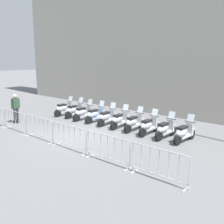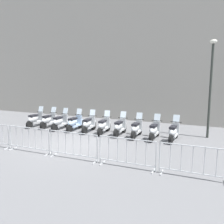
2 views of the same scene
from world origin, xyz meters
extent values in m
plane|color=slate|center=(0.00, 0.00, 0.00)|extent=(120.00, 120.00, 0.00)
cube|color=#9E998E|center=(-0.42, 7.86, 7.48)|extent=(28.09, 3.91, 14.96)
cylinder|color=black|center=(-4.45, 2.80, 0.24)|extent=(0.16, 0.49, 0.48)
cylinder|color=black|center=(-4.39, 1.56, 0.24)|extent=(0.16, 0.49, 0.48)
cube|color=#B7BABC|center=(-4.42, 2.18, 0.28)|extent=(0.32, 0.88, 0.10)
ellipsoid|color=#B7BABC|center=(-4.40, 1.90, 0.52)|extent=(0.40, 0.86, 0.40)
cube|color=black|center=(-4.40, 1.93, 0.74)|extent=(0.31, 0.61, 0.10)
cube|color=#B7BABC|center=(-4.44, 2.61, 0.55)|extent=(0.35, 0.16, 0.60)
cylinder|color=black|center=(-4.44, 2.61, 0.88)|extent=(0.56, 0.06, 0.04)
cube|color=silver|center=(-4.44, 2.66, 1.06)|extent=(0.33, 0.16, 0.35)
cube|color=#B7BABC|center=(-4.45, 2.80, 0.51)|extent=(0.22, 0.33, 0.06)
cylinder|color=black|center=(-3.52, 2.94, 0.24)|extent=(0.18, 0.49, 0.48)
cylinder|color=black|center=(-3.42, 1.71, 0.24)|extent=(0.18, 0.49, 0.48)
cube|color=#B7BABC|center=(-3.47, 2.32, 0.28)|extent=(0.35, 0.89, 0.10)
ellipsoid|color=#B7BABC|center=(-3.45, 2.05, 0.52)|extent=(0.42, 0.87, 0.40)
cube|color=black|center=(-3.45, 2.08, 0.74)|extent=(0.33, 0.62, 0.10)
cube|color=#B7BABC|center=(-3.50, 2.76, 0.55)|extent=(0.35, 0.17, 0.60)
cylinder|color=black|center=(-3.50, 2.76, 0.88)|extent=(0.56, 0.08, 0.04)
cube|color=silver|center=(-3.51, 2.81, 1.06)|extent=(0.33, 0.16, 0.35)
cube|color=#B7BABC|center=(-3.52, 2.94, 0.51)|extent=(0.22, 0.33, 0.06)
cylinder|color=black|center=(-2.52, 2.87, 0.24)|extent=(0.15, 0.48, 0.48)
cylinder|color=black|center=(-2.50, 1.63, 0.24)|extent=(0.15, 0.48, 0.48)
cube|color=#B7BABC|center=(-2.51, 2.25, 0.28)|extent=(0.29, 0.87, 0.10)
ellipsoid|color=#B7BABC|center=(-2.51, 1.97, 0.52)|extent=(0.37, 0.84, 0.40)
cube|color=black|center=(-2.51, 2.00, 0.74)|extent=(0.29, 0.60, 0.10)
cube|color=#B7BABC|center=(-2.52, 2.68, 0.55)|extent=(0.34, 0.14, 0.60)
cylinder|color=black|center=(-2.52, 2.68, 0.88)|extent=(0.56, 0.04, 0.04)
cube|color=silver|center=(-2.52, 2.73, 1.06)|extent=(0.32, 0.14, 0.35)
cube|color=#B7BABC|center=(-2.52, 2.87, 0.51)|extent=(0.20, 0.32, 0.06)
cylinder|color=black|center=(-1.59, 3.00, 0.24)|extent=(0.16, 0.49, 0.48)
cylinder|color=black|center=(-1.53, 1.77, 0.24)|extent=(0.16, 0.49, 0.48)
cube|color=#A8C1E0|center=(-1.56, 2.38, 0.28)|extent=(0.32, 0.88, 0.10)
ellipsoid|color=#A8C1E0|center=(-1.55, 2.11, 0.52)|extent=(0.40, 0.86, 0.40)
cube|color=black|center=(-1.55, 2.14, 0.74)|extent=(0.31, 0.61, 0.10)
cube|color=#A8C1E0|center=(-1.58, 2.82, 0.55)|extent=(0.35, 0.16, 0.60)
cylinder|color=black|center=(-1.58, 2.82, 0.88)|extent=(0.56, 0.06, 0.04)
cube|color=silver|center=(-1.58, 2.87, 1.06)|extent=(0.33, 0.15, 0.35)
cube|color=#A8C1E0|center=(-1.59, 3.00, 0.51)|extent=(0.21, 0.33, 0.06)
cylinder|color=black|center=(-0.68, 3.03, 0.24)|extent=(0.20, 0.49, 0.48)
cylinder|color=black|center=(-0.54, 1.80, 0.24)|extent=(0.20, 0.49, 0.48)
cube|color=#B7BABC|center=(-0.61, 2.42, 0.28)|extent=(0.38, 0.89, 0.10)
ellipsoid|color=#B7BABC|center=(-0.58, 2.14, 0.52)|extent=(0.46, 0.88, 0.40)
cube|color=black|center=(-0.58, 2.17, 0.74)|extent=(0.35, 0.63, 0.10)
cube|color=#B7BABC|center=(-0.66, 2.85, 0.55)|extent=(0.35, 0.18, 0.60)
cylinder|color=black|center=(-0.66, 2.85, 0.88)|extent=(0.56, 0.10, 0.04)
cube|color=silver|center=(-0.67, 2.90, 1.06)|extent=(0.33, 0.18, 0.35)
cube|color=#B7BABC|center=(-0.68, 3.03, 0.51)|extent=(0.24, 0.34, 0.06)
cylinder|color=black|center=(0.27, 3.07, 0.24)|extent=(0.19, 0.49, 0.48)
cylinder|color=black|center=(0.42, 1.84, 0.24)|extent=(0.19, 0.49, 0.48)
cube|color=#B7BABC|center=(0.34, 2.46, 0.28)|extent=(0.38, 0.89, 0.10)
ellipsoid|color=#B7BABC|center=(0.38, 2.18, 0.52)|extent=(0.46, 0.88, 0.40)
cube|color=black|center=(0.37, 2.21, 0.74)|extent=(0.35, 0.63, 0.10)
cube|color=#B7BABC|center=(0.29, 2.89, 0.55)|extent=(0.35, 0.18, 0.60)
cylinder|color=black|center=(0.29, 2.89, 0.88)|extent=(0.56, 0.10, 0.04)
cube|color=silver|center=(0.29, 2.94, 1.06)|extent=(0.33, 0.18, 0.35)
cube|color=#B7BABC|center=(0.27, 3.07, 0.51)|extent=(0.24, 0.34, 0.06)
cylinder|color=black|center=(1.25, 3.15, 0.24)|extent=(0.17, 0.49, 0.48)
cylinder|color=black|center=(1.34, 1.91, 0.24)|extent=(0.17, 0.49, 0.48)
cube|color=#B7BABC|center=(1.30, 2.53, 0.28)|extent=(0.34, 0.89, 0.10)
ellipsoid|color=#B7BABC|center=(1.32, 2.25, 0.52)|extent=(0.42, 0.86, 0.40)
cube|color=black|center=(1.31, 2.28, 0.74)|extent=(0.32, 0.62, 0.10)
cube|color=#B7BABC|center=(1.27, 2.96, 0.55)|extent=(0.35, 0.16, 0.60)
cylinder|color=black|center=(1.27, 2.96, 0.88)|extent=(0.56, 0.07, 0.04)
cube|color=silver|center=(1.26, 3.01, 1.06)|extent=(0.33, 0.16, 0.35)
cube|color=#B7BABC|center=(1.25, 3.15, 0.51)|extent=(0.22, 0.33, 0.06)
cylinder|color=black|center=(2.21, 3.14, 0.24)|extent=(0.17, 0.49, 0.48)
cylinder|color=black|center=(2.30, 1.90, 0.24)|extent=(0.17, 0.49, 0.48)
cube|color=#B7BABC|center=(2.25, 2.52, 0.28)|extent=(0.34, 0.89, 0.10)
ellipsoid|color=#B7BABC|center=(2.27, 2.24, 0.52)|extent=(0.42, 0.86, 0.40)
cube|color=black|center=(2.27, 2.28, 0.74)|extent=(0.32, 0.62, 0.10)
cube|color=#B7BABC|center=(2.22, 2.96, 0.55)|extent=(0.35, 0.16, 0.60)
cylinder|color=black|center=(2.22, 2.96, 0.88)|extent=(0.56, 0.07, 0.04)
cube|color=silver|center=(2.22, 3.01, 1.06)|extent=(0.33, 0.16, 0.35)
cube|color=#B7BABC|center=(2.21, 3.14, 0.51)|extent=(0.22, 0.33, 0.06)
cylinder|color=black|center=(3.19, 3.18, 0.24)|extent=(0.15, 0.48, 0.48)
cylinder|color=black|center=(3.22, 1.94, 0.24)|extent=(0.15, 0.48, 0.48)
cube|color=#B7BABC|center=(3.21, 2.56, 0.28)|extent=(0.31, 0.88, 0.10)
ellipsoid|color=#B7BABC|center=(3.21, 2.29, 0.52)|extent=(0.38, 0.85, 0.40)
cube|color=black|center=(3.21, 2.32, 0.74)|extent=(0.30, 0.61, 0.10)
cube|color=#B7BABC|center=(3.19, 3.00, 0.55)|extent=(0.34, 0.15, 0.60)
cylinder|color=black|center=(3.19, 3.00, 0.88)|extent=(0.56, 0.05, 0.04)
cube|color=silver|center=(3.19, 3.05, 1.06)|extent=(0.32, 0.15, 0.35)
cube|color=#B7BABC|center=(3.19, 3.18, 0.51)|extent=(0.21, 0.33, 0.06)
cylinder|color=black|center=(4.16, 3.28, 0.24)|extent=(0.14, 0.48, 0.48)
cylinder|color=black|center=(4.15, 2.04, 0.24)|extent=(0.14, 0.48, 0.48)
cube|color=#B7BABC|center=(4.16, 2.66, 0.28)|extent=(0.28, 0.87, 0.10)
ellipsoid|color=#B7BABC|center=(4.15, 2.38, 0.52)|extent=(0.36, 0.84, 0.40)
cube|color=black|center=(4.15, 2.41, 0.74)|extent=(0.28, 0.60, 0.10)
cube|color=#B7BABC|center=(4.16, 3.09, 0.55)|extent=(0.34, 0.14, 0.60)
cylinder|color=black|center=(4.16, 3.09, 0.88)|extent=(0.56, 0.04, 0.04)
cube|color=silver|center=(4.16, 3.14, 1.06)|extent=(0.32, 0.14, 0.35)
cube|color=#B7BABC|center=(4.16, 3.28, 0.51)|extent=(0.20, 0.32, 0.06)
cube|color=#B2B5B7|center=(-4.42, -1.96, 0.02)|extent=(0.06, 0.44, 0.04)
cylinder|color=#B2B5B7|center=(-4.34, -1.96, 0.53)|extent=(0.04, 0.04, 1.05)
cylinder|color=#B2B5B7|center=(-4.68, -1.98, 0.61)|extent=(0.02, 0.02, 0.87)
cube|color=#B2B5B7|center=(-4.13, -1.95, 0.02)|extent=(0.06, 0.44, 0.04)
cube|color=#B2B5B7|center=(-2.23, -1.84, 0.02)|extent=(0.06, 0.44, 0.04)
cylinder|color=#B2B5B7|center=(-4.22, -1.95, 0.53)|extent=(0.04, 0.04, 1.05)
cylinder|color=#B2B5B7|center=(-2.15, -1.84, 0.53)|extent=(0.04, 0.04, 1.05)
cylinder|color=#B2B5B7|center=(-3.18, -1.90, 1.05)|extent=(2.07, 0.15, 0.04)
cylinder|color=#B2B5B7|center=(-3.18, -1.90, 0.18)|extent=(2.07, 0.15, 0.04)
cylinder|color=#B2B5B7|center=(-3.87, -1.93, 0.61)|extent=(0.02, 0.02, 0.87)
cylinder|color=#B2B5B7|center=(-3.53, -1.91, 0.61)|extent=(0.02, 0.02, 0.87)
cylinder|color=#B2B5B7|center=(-3.18, -1.90, 0.61)|extent=(0.02, 0.02, 0.87)
cylinder|color=#B2B5B7|center=(-2.84, -1.88, 0.61)|extent=(0.02, 0.02, 0.87)
cylinder|color=#B2B5B7|center=(-2.50, -1.86, 0.61)|extent=(0.02, 0.02, 0.87)
cube|color=#B2B5B7|center=(-1.95, -1.83, 0.02)|extent=(0.06, 0.44, 0.04)
cube|color=#B2B5B7|center=(-0.05, -1.73, 0.02)|extent=(0.06, 0.44, 0.04)
cylinder|color=#B2B5B7|center=(-2.03, -1.83, 0.53)|extent=(0.04, 0.04, 1.05)
cylinder|color=#B2B5B7|center=(0.03, -1.72, 0.53)|extent=(0.04, 0.04, 1.05)
cylinder|color=#B2B5B7|center=(-1.00, -1.78, 1.05)|extent=(2.07, 0.15, 0.04)
cylinder|color=#B2B5B7|center=(-1.00, -1.78, 0.18)|extent=(2.07, 0.15, 0.04)
cylinder|color=#B2B5B7|center=(-1.69, -1.81, 0.61)|extent=(0.02, 0.02, 0.87)
cylinder|color=#B2B5B7|center=(-1.34, -1.80, 0.61)|extent=(0.02, 0.02, 0.87)
cylinder|color=#B2B5B7|center=(-1.00, -1.78, 0.61)|extent=(0.02, 0.02, 0.87)
cylinder|color=#B2B5B7|center=(-0.66, -1.76, 0.61)|extent=(0.02, 0.02, 0.87)
cylinder|color=#B2B5B7|center=(-0.31, -1.74, 0.61)|extent=(0.02, 0.02, 0.87)
cube|color=#B2B5B7|center=(0.24, -1.71, 0.02)|extent=(0.06, 0.44, 0.04)
cube|color=#B2B5B7|center=(2.13, -1.61, 0.02)|extent=(0.06, 0.44, 0.04)
cylinder|color=#B2B5B7|center=(0.15, -1.72, 0.53)|extent=(0.04, 0.04, 1.05)
cylinder|color=#B2B5B7|center=(2.22, -1.60, 0.53)|extent=(0.04, 0.04, 1.05)
cylinder|color=#B2B5B7|center=(1.19, -1.66, 1.05)|extent=(2.07, 0.15, 0.04)
cylinder|color=#B2B5B7|center=(1.19, -1.66, 0.18)|extent=(2.07, 0.15, 0.04)
cylinder|color=#B2B5B7|center=(0.50, -1.70, 0.61)|extent=(0.02, 0.02, 0.87)
cylinder|color=#B2B5B7|center=(0.84, -1.68, 0.61)|extent=(0.02, 0.02, 0.87)
cylinder|color=#B2B5B7|center=(1.19, -1.66, 0.61)|extent=(0.02, 0.02, 0.87)
cylinder|color=#B2B5B7|center=(1.53, -1.64, 0.61)|extent=(0.02, 0.02, 0.87)
cylinder|color=#B2B5B7|center=(1.87, -1.62, 0.61)|extent=(0.02, 0.02, 0.87)
cube|color=#B2B5B7|center=(2.42, -1.59, 0.02)|extent=(0.06, 0.44, 0.04)
cube|color=#B2B5B7|center=(4.32, -1.49, 0.02)|extent=(0.06, 0.44, 0.04)
cylinder|color=#B2B5B7|center=(2.34, -1.60, 0.53)|extent=(0.04, 0.04, 1.05)
cylinder|color=#B2B5B7|center=(4.40, -1.49, 0.53)|extent=(0.04, 0.04, 1.05)
cylinder|color=#B2B5B7|center=(3.37, -1.54, 1.05)|extent=(2.07, 0.15, 0.04)
cylinder|color=#B2B5B7|center=(3.37, -1.54, 0.18)|extent=(2.07, 0.15, 0.04)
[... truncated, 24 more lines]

